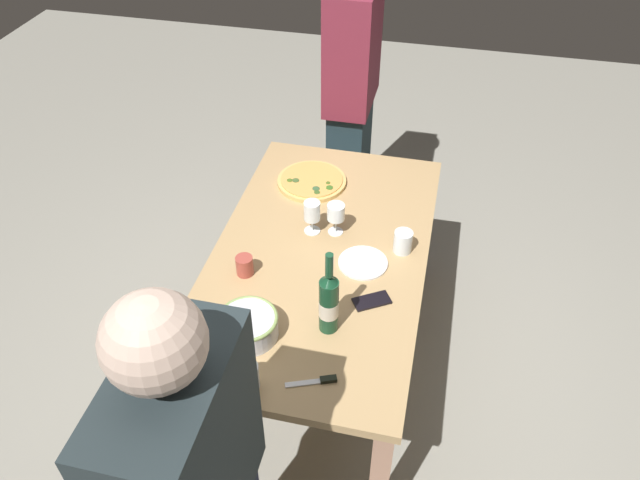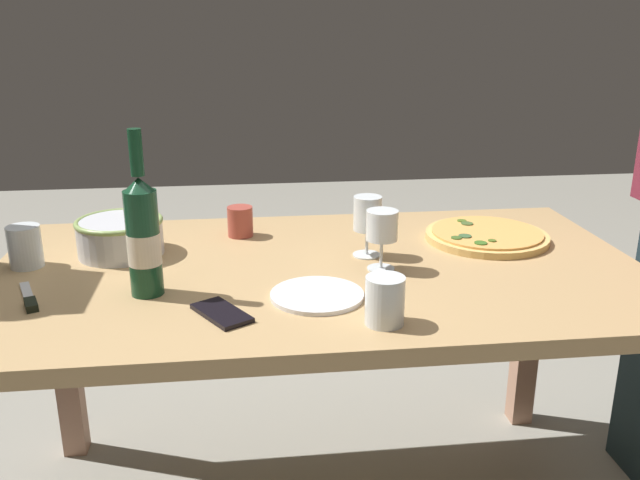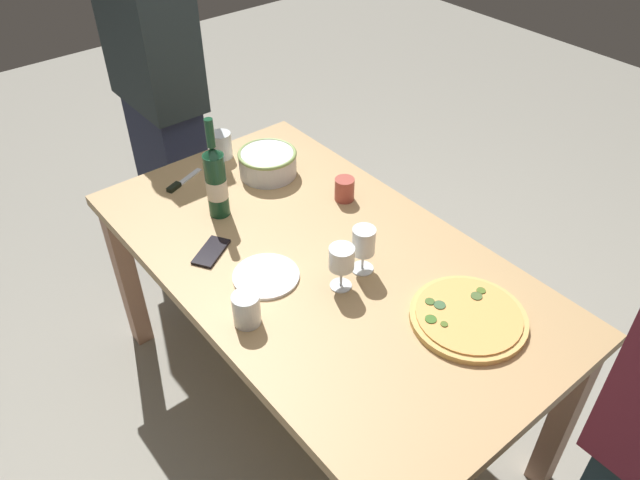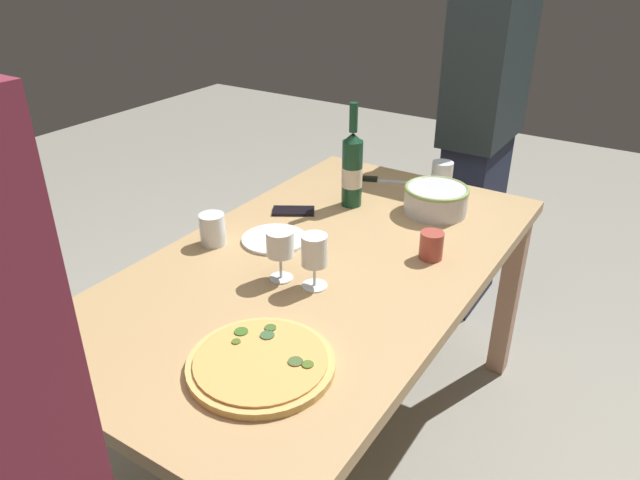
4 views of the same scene
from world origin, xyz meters
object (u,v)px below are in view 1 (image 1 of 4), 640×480
(wine_glass_near_pizza, at_px, (312,212))
(side_plate, at_px, (363,263))
(serving_bowl, at_px, (248,325))
(cup_amber, at_px, (245,266))
(cup_ceramic, at_px, (403,242))
(dining_table, at_px, (320,268))
(pizza, at_px, (312,181))
(person_host, at_px, (351,98))
(wine_glass_by_bottle, at_px, (336,214))
(cell_phone, at_px, (372,301))
(cup_spare, at_px, (247,376))
(wine_bottle, at_px, (329,302))
(pizza_knife, at_px, (318,381))

(wine_glass_near_pizza, distance_m, side_plate, 0.32)
(serving_bowl, distance_m, side_plate, 0.58)
(cup_amber, bearing_deg, serving_bowl, -159.30)
(cup_ceramic, bearing_deg, wine_glass_near_pizza, 84.39)
(dining_table, relative_size, pizza, 4.78)
(dining_table, relative_size, person_host, 0.93)
(side_plate, bearing_deg, cup_amber, 109.53)
(wine_glass_by_bottle, bearing_deg, cup_ceramic, -100.49)
(cup_amber, bearing_deg, cell_phone, -94.68)
(cup_ceramic, height_order, cup_spare, cup_spare)
(pizza, xyz_separation_m, cup_spare, (-1.20, -0.07, 0.04))
(serving_bowl, distance_m, wine_bottle, 0.31)
(wine_glass_near_pizza, bearing_deg, cup_amber, 147.56)
(cell_phone, height_order, pizza_knife, pizza_knife)
(side_plate, bearing_deg, pizza, 33.82)
(dining_table, relative_size, wine_glass_by_bottle, 10.77)
(cup_spare, xyz_separation_m, cell_phone, (0.48, -0.35, -0.05))
(wine_bottle, bearing_deg, wine_glass_by_bottle, 9.13)
(person_host, bearing_deg, cup_amber, -12.07)
(dining_table, bearing_deg, wine_glass_by_bottle, -14.24)
(serving_bowl, bearing_deg, cup_spare, -162.62)
(cup_amber, height_order, side_plate, cup_amber)
(cup_spare, bearing_deg, cup_ceramic, -27.73)
(pizza_knife, bearing_deg, side_plate, -4.32)
(dining_table, height_order, cell_phone, cell_phone)
(side_plate, distance_m, pizza_knife, 0.62)
(wine_glass_near_pizza, relative_size, side_plate, 0.76)
(pizza, bearing_deg, serving_bowl, 179.93)
(pizza_knife, relative_size, person_host, 0.10)
(cup_ceramic, relative_size, pizza_knife, 0.57)
(cup_ceramic, bearing_deg, wine_glass_by_bottle, 79.51)
(pizza, distance_m, pizza_knife, 1.17)
(person_host, bearing_deg, serving_bowl, -6.62)
(dining_table, height_order, wine_glass_by_bottle, wine_glass_by_bottle)
(cup_ceramic, xyz_separation_m, cup_spare, (-0.81, 0.42, 0.00))
(wine_bottle, distance_m, wine_glass_near_pizza, 0.56)
(wine_glass_near_pizza, distance_m, cup_ceramic, 0.41)
(cup_spare, distance_m, side_plate, 0.74)
(dining_table, bearing_deg, cell_phone, -132.13)
(serving_bowl, xyz_separation_m, wine_glass_by_bottle, (0.65, -0.19, 0.05))
(wine_glass_near_pizza, bearing_deg, cup_ceramic, -95.61)
(dining_table, distance_m, person_host, 1.17)
(cup_spare, xyz_separation_m, person_host, (1.86, 0.00, 0.07))
(wine_bottle, xyz_separation_m, pizza_knife, (-0.25, -0.02, -0.13))
(pizza, bearing_deg, pizza_knife, -165.36)
(pizza, bearing_deg, side_plate, -146.18)
(cell_phone, distance_m, person_host, 1.43)
(person_host, bearing_deg, cell_phone, 9.76)
(cell_phone, bearing_deg, wine_glass_by_bottle, -1.04)
(wine_glass_near_pizza, relative_size, pizza_knife, 0.90)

